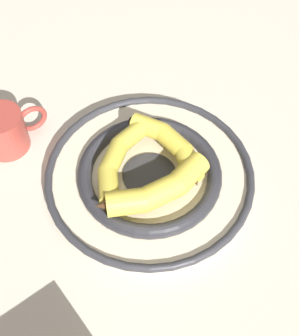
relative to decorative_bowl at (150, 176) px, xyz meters
The scene contains 6 objects.
ground_plane 0.03m from the decorative_bowl, 42.82° to the right, with size 2.80×2.80×0.00m, color beige.
decorative_bowl is the anchor object (origin of this frame).
banana_a 0.06m from the decorative_bowl, 66.47° to the right, with size 0.17×0.08×0.03m.
banana_b 0.06m from the decorative_bowl, 53.56° to the left, with size 0.14×0.14×0.03m.
banana_c 0.07m from the decorative_bowl, 169.37° to the left, with size 0.07×0.20×0.04m.
coffee_mug 0.26m from the decorative_bowl, 49.38° to the left, with size 0.08×0.12×0.08m.
Camera 1 is at (-0.42, 0.19, 0.66)m, focal length 50.00 mm.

